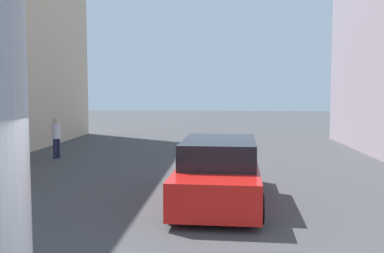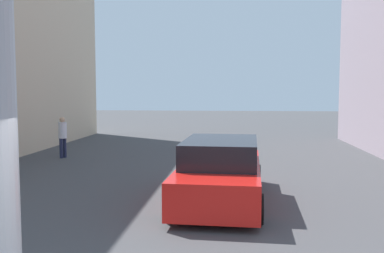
% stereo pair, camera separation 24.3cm
% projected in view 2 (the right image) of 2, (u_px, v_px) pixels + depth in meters
% --- Properties ---
extents(ground_plane, '(93.09, 93.09, 0.00)m').
position_uv_depth(ground_plane, '(205.00, 178.00, 13.64)').
color(ground_plane, '#424244').
extents(car_lead, '(2.23, 5.13, 1.56)m').
position_uv_depth(car_lead, '(221.00, 172.00, 10.71)').
color(car_lead, black).
rests_on(car_lead, ground).
extents(pedestrian_far_left, '(0.45, 0.45, 1.70)m').
position_uv_depth(pedestrian_far_left, '(63.00, 134.00, 17.65)').
color(pedestrian_far_left, '#1E233F').
rests_on(pedestrian_far_left, ground).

